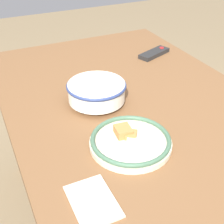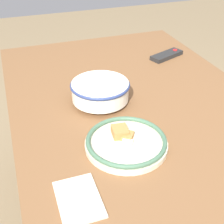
% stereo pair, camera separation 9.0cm
% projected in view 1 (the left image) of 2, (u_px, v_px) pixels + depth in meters
% --- Properties ---
extents(dining_table, '(1.59, 0.93, 0.75)m').
position_uv_depth(dining_table, '(145.00, 130.00, 1.15)').
color(dining_table, brown).
rests_on(dining_table, ground_plane).
extents(noodle_bowl, '(0.22, 0.22, 0.08)m').
position_uv_depth(noodle_bowl, '(97.00, 91.00, 1.14)').
color(noodle_bowl, silver).
rests_on(noodle_bowl, dining_table).
extents(food_plate, '(0.25, 0.25, 0.04)m').
position_uv_depth(food_plate, '(130.00, 141.00, 0.95)').
color(food_plate, beige).
rests_on(food_plate, dining_table).
extents(tv_remote, '(0.12, 0.19, 0.02)m').
position_uv_depth(tv_remote, '(154.00, 53.00, 1.54)').
color(tv_remote, black).
rests_on(tv_remote, dining_table).
extents(folded_napkin, '(0.15, 0.11, 0.01)m').
position_uv_depth(folded_napkin, '(93.00, 201.00, 0.77)').
color(folded_napkin, beige).
rests_on(folded_napkin, dining_table).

